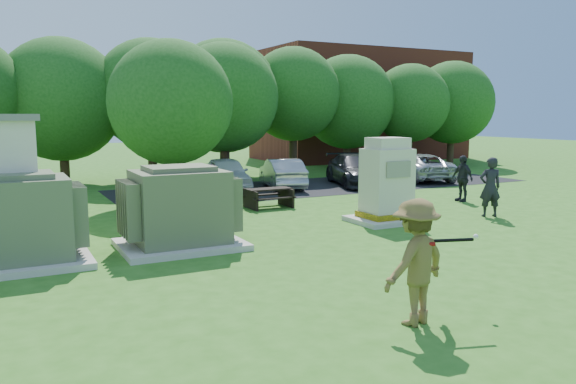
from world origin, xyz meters
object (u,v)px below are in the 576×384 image
car_silver_b (418,167)px  transformer_left (16,222)px  person_at_picnic (213,190)px  person_by_generator (490,187)px  car_white (226,174)px  batter (415,262)px  generator_cabinet (387,185)px  car_dark (356,170)px  transformer_right (180,210)px  person_walking_right (462,178)px  car_silver_a (282,173)px  picnic_table (269,196)px

car_silver_b → transformer_left: bearing=42.0°
person_at_picnic → transformer_left: bearing=176.9°
transformer_left → person_by_generator: size_ratio=1.53×
person_at_picnic → car_white: 6.19m
batter → person_by_generator: 10.60m
generator_cabinet → car_dark: 9.23m
transformer_right → person_walking_right: size_ratio=1.68×
generator_cabinet → car_silver_a: size_ratio=0.64×
generator_cabinet → car_silver_b: 11.79m
transformer_right → transformer_left: bearing=180.0°
transformer_right → generator_cabinet: size_ratio=1.14×
transformer_left → person_walking_right: transformer_left is taller
person_by_generator → car_white: (-5.37, 10.01, -0.25)m
transformer_left → generator_cabinet: bearing=2.2°
person_at_picnic → car_dark: person_at_picnic is taller
batter → car_silver_a: 16.94m
generator_cabinet → car_dark: size_ratio=0.53×
car_white → car_silver_b: size_ratio=0.88×
generator_cabinet → person_at_picnic: (-4.41, 3.57, -0.30)m
batter → car_silver_a: batter is taller
car_silver_b → transformer_right: bearing=47.2°
transformer_left → transformer_right: 3.70m
person_by_generator → person_walking_right: size_ratio=1.10×
batter → picnic_table: bearing=-117.0°
generator_cabinet → person_walking_right: (5.19, 2.07, -0.26)m
person_at_picnic → car_silver_b: (12.72, 4.77, -0.17)m
transformer_right → person_by_generator: (10.28, -0.43, 0.01)m
person_walking_right → car_dark: person_walking_right is taller
person_walking_right → car_white: size_ratio=0.41×
picnic_table → car_white: 5.04m
transformer_left → car_dark: (14.78, 8.52, -0.25)m
generator_cabinet → batter: generator_cabinet is taller
car_white → transformer_right: bearing=-106.1°
generator_cabinet → batter: bearing=-124.2°
picnic_table → batter: bearing=-103.8°
transformer_right → car_silver_b: 17.39m
batter → person_at_picnic: batter is taller
transformer_right → car_silver_b: bearing=30.2°
person_walking_right → car_silver_b: bearing=155.1°
transformer_left → car_silver_a: bearing=39.3°
person_walking_right → transformer_right: bearing=-76.7°
car_silver_a → generator_cabinet: bearing=99.2°
batter → car_silver_b: batter is taller
car_white → person_at_picnic: bearing=-103.8°
transformer_right → person_at_picnic: size_ratio=1.76×
transformer_left → person_at_picnic: bearing=33.4°
car_silver_b → generator_cabinet: bearing=62.1°
generator_cabinet → person_by_generator: (3.57, -0.82, -0.17)m
generator_cabinet → car_dark: bearing=61.8°
car_silver_a → batter: bearing=84.7°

